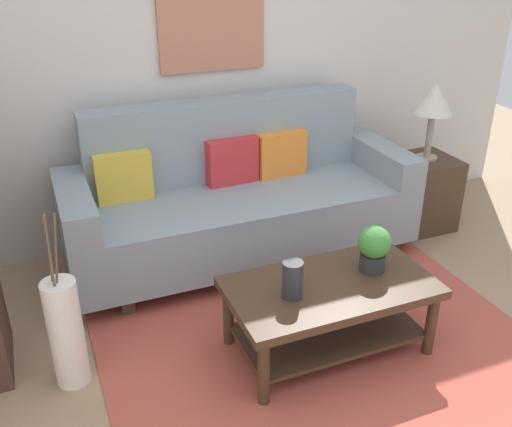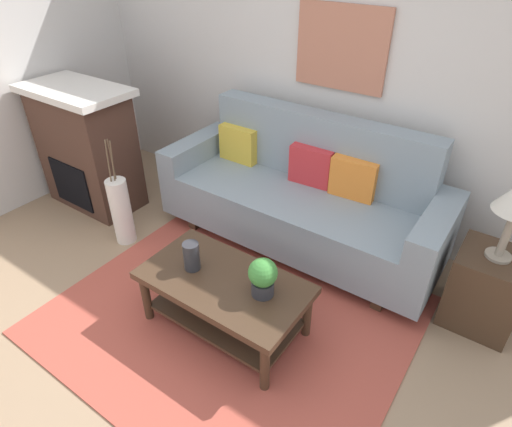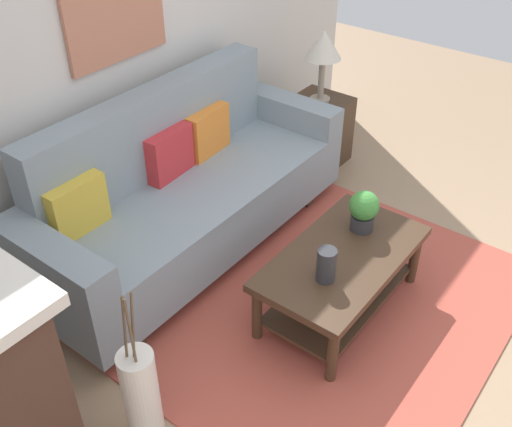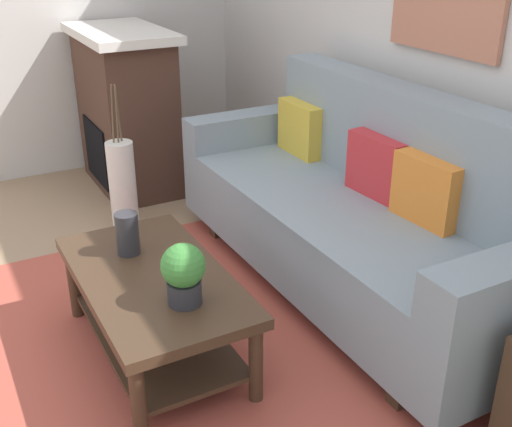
# 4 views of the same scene
# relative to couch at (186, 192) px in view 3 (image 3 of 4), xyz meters

# --- Properties ---
(ground_plane) EXTENTS (9.20, 9.20, 0.00)m
(ground_plane) POSITION_rel_couch_xyz_m (0.05, -1.56, -0.43)
(ground_plane) COLOR #9E7F60
(wall_back) EXTENTS (5.20, 0.10, 2.70)m
(wall_back) POSITION_rel_couch_xyz_m (0.05, 0.54, 0.92)
(wall_back) COLOR silver
(wall_back) RESTS_ON ground_plane
(area_rug) EXTENTS (2.37, 2.06, 0.01)m
(area_rug) POSITION_rel_couch_xyz_m (0.05, -1.06, -0.43)
(area_rug) COLOR #B24C3D
(area_rug) RESTS_ON ground_plane
(couch) EXTENTS (2.36, 0.84, 1.08)m
(couch) POSITION_rel_couch_xyz_m (0.00, 0.00, 0.00)
(couch) COLOR gray
(couch) RESTS_ON ground_plane
(throw_pillow_mustard) EXTENTS (0.36, 0.12, 0.32)m
(throw_pillow_mustard) POSITION_rel_couch_xyz_m (-0.74, 0.12, 0.25)
(throw_pillow_mustard) COLOR gold
(throw_pillow_mustard) RESTS_ON couch
(throw_pillow_crimson) EXTENTS (0.37, 0.14, 0.32)m
(throw_pillow_crimson) POSITION_rel_couch_xyz_m (-0.00, 0.12, 0.25)
(throw_pillow_crimson) COLOR red
(throw_pillow_crimson) RESTS_ON couch
(throw_pillow_orange) EXTENTS (0.37, 0.14, 0.32)m
(throw_pillow_orange) POSITION_rel_couch_xyz_m (0.37, 0.12, 0.25)
(throw_pillow_orange) COLOR orange
(throw_pillow_orange) RESTS_ON couch
(coffee_table) EXTENTS (1.10, 0.60, 0.43)m
(coffee_table) POSITION_rel_couch_xyz_m (0.08, -1.15, -0.12)
(coffee_table) COLOR #422D1E
(coffee_table) RESTS_ON ground_plane
(tabletop_vase) EXTENTS (0.11, 0.11, 0.20)m
(tabletop_vase) POSITION_rel_couch_xyz_m (-0.16, -1.18, 0.10)
(tabletop_vase) COLOR #2D2D33
(tabletop_vase) RESTS_ON coffee_table
(potted_plant_tabletop) EXTENTS (0.18, 0.18, 0.26)m
(potted_plant_tabletop) POSITION_rel_couch_xyz_m (0.36, -1.12, 0.14)
(potted_plant_tabletop) COLOR #2D2D33
(potted_plant_tabletop) RESTS_ON coffee_table
(side_table) EXTENTS (0.44, 0.44, 0.56)m
(side_table) POSITION_rel_couch_xyz_m (1.48, -0.09, -0.15)
(side_table) COLOR #422D1E
(side_table) RESTS_ON ground_plane
(table_lamp) EXTENTS (0.28, 0.28, 0.57)m
(table_lamp) POSITION_rel_couch_xyz_m (1.48, -0.09, 0.56)
(table_lamp) COLOR gray
(table_lamp) RESTS_ON side_table
(floor_vase) EXTENTS (0.17, 0.17, 0.60)m
(floor_vase) POSITION_rel_couch_xyz_m (-1.25, -0.88, -0.13)
(floor_vase) COLOR white
(floor_vase) RESTS_ON ground_plane
(floor_vase_branch_a) EXTENTS (0.05, 0.01, 0.36)m
(floor_vase_branch_a) POSITION_rel_couch_xyz_m (-1.23, -0.88, 0.35)
(floor_vase_branch_a) COLOR brown
(floor_vase_branch_a) RESTS_ON floor_vase
(floor_vase_branch_b) EXTENTS (0.03, 0.03, 0.36)m
(floor_vase_branch_b) POSITION_rel_couch_xyz_m (-1.26, -0.86, 0.35)
(floor_vase_branch_b) COLOR brown
(floor_vase_branch_b) RESTS_ON floor_vase
(floor_vase_branch_c) EXTENTS (0.02, 0.03, 0.36)m
(floor_vase_branch_c) POSITION_rel_couch_xyz_m (-1.26, -0.89, 0.35)
(floor_vase_branch_c) COLOR brown
(floor_vase_branch_c) RESTS_ON floor_vase
(framed_painting) EXTENTS (0.75, 0.03, 0.63)m
(framed_painting) POSITION_rel_couch_xyz_m (0.00, 0.47, 1.11)
(framed_painting) COLOR #B77056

